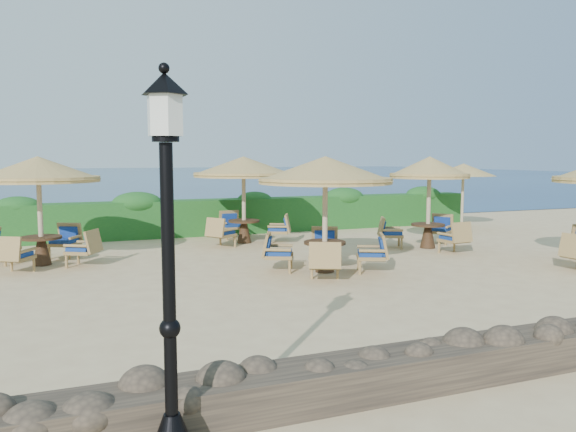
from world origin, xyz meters
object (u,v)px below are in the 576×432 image
(lamp_post, at_px, (169,287))
(cafe_set_4, at_px, (429,187))
(cafe_set_0, at_px, (325,190))
(extra_parasol, at_px, (463,170))
(cafe_set_2, at_px, (39,190))
(cafe_set_3, at_px, (244,179))

(lamp_post, distance_m, cafe_set_4, 12.61)
(cafe_set_0, xyz_separation_m, cafe_set_4, (4.24, 2.00, -0.12))
(extra_parasol, bearing_deg, cafe_set_0, -147.22)
(cafe_set_0, height_order, cafe_set_4, same)
(lamp_post, xyz_separation_m, extra_parasol, (12.60, 12.00, 0.62))
(cafe_set_2, bearing_deg, cafe_set_4, -6.91)
(cafe_set_0, relative_size, cafe_set_2, 1.06)
(extra_parasol, xyz_separation_m, cafe_set_3, (-8.36, -0.21, -0.20))
(cafe_set_0, height_order, cafe_set_2, same)
(cafe_set_4, bearing_deg, cafe_set_0, -154.74)
(cafe_set_0, bearing_deg, cafe_set_2, 151.89)
(extra_parasol, relative_size, cafe_set_3, 0.78)
(lamp_post, relative_size, cafe_set_4, 1.20)
(lamp_post, height_order, cafe_set_0, lamp_post)
(cafe_set_2, relative_size, cafe_set_4, 1.05)
(cafe_set_0, distance_m, cafe_set_3, 4.91)
(cafe_set_3, bearing_deg, cafe_set_4, -31.59)
(extra_parasol, distance_m, cafe_set_0, 9.42)
(lamp_post, relative_size, cafe_set_0, 1.07)
(cafe_set_0, relative_size, cafe_set_4, 1.11)
(cafe_set_2, distance_m, cafe_set_3, 5.88)
(cafe_set_0, bearing_deg, cafe_set_3, 95.20)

